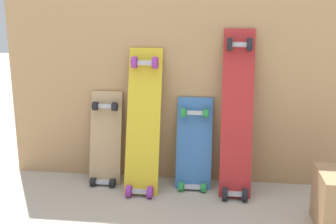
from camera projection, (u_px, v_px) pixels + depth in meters
ground_plane at (169, 181)px, 2.61m from camera, size 12.00×12.00×0.00m
plywood_wall_panel at (171, 59)px, 2.50m from camera, size 1.94×0.04×1.45m
skateboard_natural at (105, 144)px, 2.56m from camera, size 0.19×0.20×0.61m
skateboard_yellow at (143, 127)px, 2.44m from camera, size 0.19×0.32×0.86m
skateboard_blue at (194, 150)px, 2.50m from camera, size 0.20×0.21×0.58m
skateboard_red at (237, 119)px, 2.38m from camera, size 0.17×0.30×0.96m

